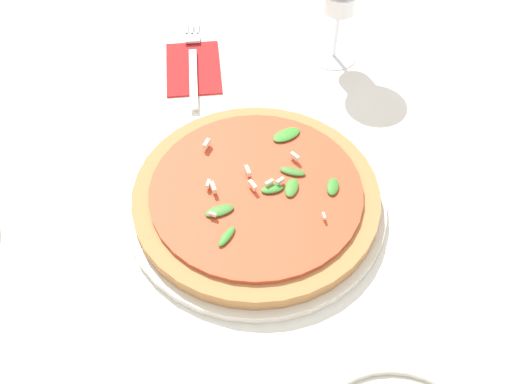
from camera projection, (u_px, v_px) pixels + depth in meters
name	position (u px, v px, depth m)	size (l,w,h in m)	color
ground_plane	(237.00, 202.00, 0.77)	(6.00, 6.00, 0.00)	silver
pizza_arugula_main	(256.00, 199.00, 0.75)	(0.33, 0.33, 0.05)	silver
napkin	(193.00, 67.00, 0.93)	(0.15, 0.12, 0.01)	#B21E1E
fork	(193.00, 61.00, 0.94)	(0.21, 0.08, 0.00)	silver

